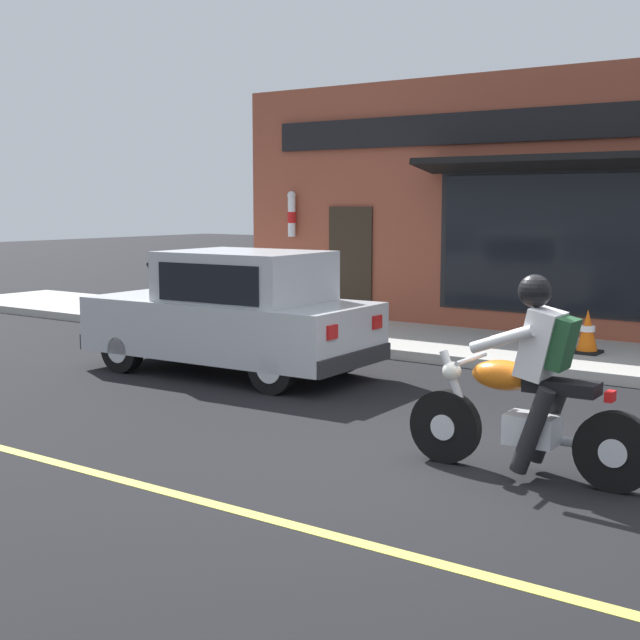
# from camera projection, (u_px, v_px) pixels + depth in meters

# --- Properties ---
(ground_plane) EXTENTS (80.00, 80.00, 0.00)m
(ground_plane) POSITION_uv_depth(u_px,v_px,m) (444.00, 467.00, 7.36)
(ground_plane) COLOR black
(sidewalk_curb) EXTENTS (2.60, 22.00, 0.14)m
(sidewalk_curb) POSITION_uv_depth(u_px,v_px,m) (436.00, 343.00, 13.45)
(sidewalk_curb) COLOR #ADAAA3
(sidewalk_curb) RESTS_ON ground
(lane_stripe) EXTENTS (0.12, 19.80, 0.01)m
(lane_stripe) POSITION_uv_depth(u_px,v_px,m) (34.00, 457.00, 7.65)
(lane_stripe) COLOR #D1C64C
(lane_stripe) RESTS_ON ground
(storefront_building) EXTENTS (1.25, 9.96, 4.20)m
(storefront_building) POSITION_uv_depth(u_px,v_px,m) (504.00, 207.00, 14.21)
(storefront_building) COLOR brown
(storefront_building) RESTS_ON ground
(motorcycle_with_rider) EXTENTS (0.56, 2.02, 1.62)m
(motorcycle_with_rider) POSITION_uv_depth(u_px,v_px,m) (529.00, 393.00, 7.02)
(motorcycle_with_rider) COLOR black
(motorcycle_with_rider) RESTS_ON ground
(car_hatchback) EXTENTS (1.81, 3.85, 1.57)m
(car_hatchback) POSITION_uv_depth(u_px,v_px,m) (234.00, 314.00, 11.29)
(car_hatchback) COLOR black
(car_hatchback) RESTS_ON ground
(traffic_cone) EXTENTS (0.36, 0.36, 0.60)m
(traffic_cone) POSITION_uv_depth(u_px,v_px,m) (587.00, 332.00, 12.04)
(traffic_cone) COLOR black
(traffic_cone) RESTS_ON sidewalk_curb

